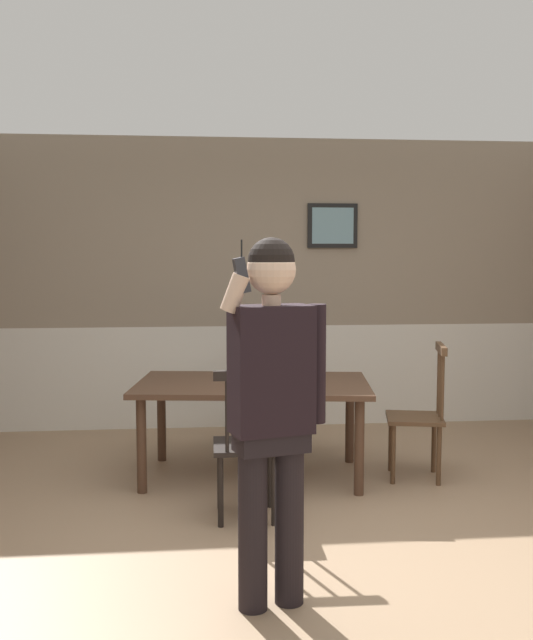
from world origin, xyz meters
The scene contains 7 objects.
ground_plane centered at (0.00, 0.00, 0.00)m, with size 6.92×6.92×0.00m, color #9E7F60.
room_back_partition centered at (0.00, 3.06, 1.34)m, with size 6.29×0.17×2.77m.
dining_table centered at (-0.22, 1.39, 0.64)m, with size 1.84×1.23×0.72m.
chair_near_window centered at (-0.11, 2.28, 0.46)m, with size 0.52×0.52×0.97m.
chair_by_doorway centered at (1.02, 1.22, 0.48)m, with size 0.49×0.49×1.01m.
chair_at_table_head centered at (-0.34, 0.50, 0.48)m, with size 0.42×0.42×0.98m.
person_figure centered at (-0.30, -0.67, 1.02)m, with size 0.52×0.29×1.76m.
Camera 1 is at (-0.66, -4.05, 1.70)m, focal length 41.39 mm.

